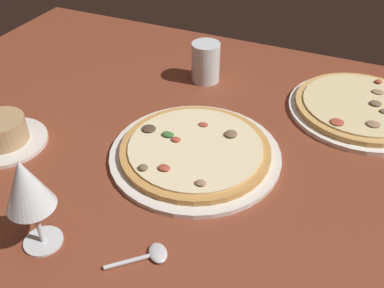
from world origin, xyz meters
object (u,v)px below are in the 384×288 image
spoon (151,255)px  pizza_main (194,153)px  wine_glass_far (26,187)px  ramekin_on_saucer (3,134)px  water_glass (206,65)px  pizza_side (361,108)px

spoon → pizza_main: bearing=-81.8°
wine_glass_far → spoon: wine_glass_far is taller
pizza_main → ramekin_on_saucer: 38.80cm
water_glass → ramekin_on_saucer: bearing=56.2°
pizza_side → wine_glass_far: bearing=55.0°
ramekin_on_saucer → wine_glass_far: size_ratio=1.00×
ramekin_on_saucer → wine_glass_far: wine_glass_far is taller
pizza_side → water_glass: size_ratio=3.23×
water_glass → spoon: size_ratio=1.12×
wine_glass_far → pizza_side: bearing=-125.0°
ramekin_on_saucer → water_glass: water_glass is taller
wine_glass_far → water_glass: (-3.58, -58.22, -7.69)cm
pizza_side → wine_glass_far: size_ratio=1.89×
pizza_side → spoon: (24.23, 54.31, -0.76)cm
pizza_side → water_glass: bearing=0.6°
ramekin_on_saucer → spoon: (-40.60, 13.15, -1.96)cm
pizza_main → spoon: pizza_main is taller
water_glass → spoon: 55.64cm
pizza_main → wine_glass_far: size_ratio=2.00×
pizza_side → ramekin_on_saucer: size_ratio=1.89×
pizza_main → wine_glass_far: bearing=65.2°
pizza_main → water_glass: 31.08cm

